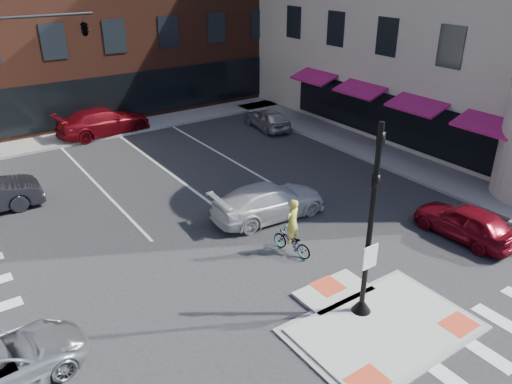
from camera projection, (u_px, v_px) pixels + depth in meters
ground at (370, 320)px, 14.98m from camera, size 120.00×120.00×0.00m
refuge_island at (377, 324)px, 14.77m from camera, size 5.40×4.65×0.13m
sidewalk_e at (374, 150)px, 27.94m from camera, size 3.00×24.00×0.15m
sidewalk_n at (156, 121)px, 32.85m from camera, size 26.00×3.00×0.15m
signal_pole at (368, 248)px, 14.27m from camera, size 0.60×0.60×5.98m
mast_arm_signal at (55, 42)px, 23.93m from camera, size 6.10×2.24×8.00m
silver_suv at (0, 365)px, 12.54m from camera, size 4.50×2.38×1.20m
red_sedan at (466, 222)px, 19.13m from camera, size 1.72×4.04×1.36m
white_pickup at (269, 201)px, 20.66m from camera, size 5.09×2.33×1.44m
bg_car_silver at (268, 118)px, 31.44m from camera, size 1.97×3.99×1.31m
bg_car_red at (104, 122)px, 30.32m from camera, size 5.79×2.70×1.64m
cyclist at (292, 236)px, 18.09m from camera, size 0.92×1.80×2.17m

